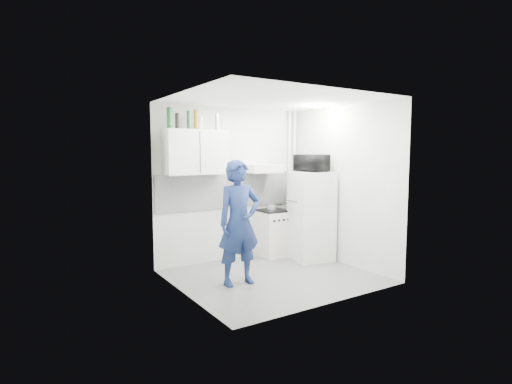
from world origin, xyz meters
TOP-DOWN VIEW (x-y plane):
  - floor at (0.00, 0.00)m, footprint 2.80×2.80m
  - ceiling at (0.00, 0.00)m, footprint 2.80×2.80m
  - wall_back at (0.00, 1.25)m, footprint 2.80×0.00m
  - wall_left at (-1.40, 0.00)m, footprint 0.00×2.60m
  - wall_right at (1.40, 0.00)m, footprint 0.00×2.60m
  - person at (-0.59, -0.01)m, footprint 0.66×0.45m
  - stove at (0.69, 1.00)m, footprint 0.50×0.50m
  - fridge at (1.10, 0.44)m, footprint 0.74×0.74m
  - stove_top at (0.69, 1.00)m, footprint 0.48×0.48m
  - saucepan at (0.68, 1.01)m, footprint 0.17×0.17m
  - microwave at (1.10, 0.44)m, footprint 0.57×0.43m
  - bottle_a at (-1.17, 1.07)m, footprint 0.07×0.07m
  - bottle_b at (-1.04, 1.07)m, footprint 0.06×0.06m
  - bottle_c at (-0.85, 1.07)m, footprint 0.07×0.07m
  - bottle_d at (-0.73, 1.07)m, footprint 0.07×0.07m
  - canister_a at (-0.65, 1.07)m, footprint 0.09×0.09m
  - bottle_e at (-0.36, 1.07)m, footprint 0.07×0.07m
  - upper_cabinet at (-0.75, 1.07)m, footprint 1.00×0.35m
  - range_hood at (0.45, 1.00)m, footprint 0.60×0.50m
  - backsplash at (0.00, 1.24)m, footprint 2.74×0.03m
  - pipe_a at (1.30, 1.17)m, footprint 0.05×0.05m
  - pipe_b at (1.18, 1.17)m, footprint 0.04×0.04m
  - ceiling_spot_fixture at (1.00, 0.20)m, footprint 0.10×0.10m

SIDE VIEW (x-z plane):
  - floor at x=0.00m, z-range 0.00..0.00m
  - stove at x=0.69m, z-range 0.00..0.80m
  - fridge at x=1.10m, z-range 0.00..1.52m
  - stove_top at x=0.69m, z-range 0.80..0.83m
  - person at x=-0.59m, z-range 0.00..1.74m
  - saucepan at x=0.68m, z-range 0.83..0.93m
  - backsplash at x=0.00m, z-range 0.90..1.50m
  - wall_left at x=-1.40m, z-range 0.00..2.60m
  - wall_right at x=1.40m, z-range 0.00..2.60m
  - pipe_a at x=1.30m, z-range 0.00..2.60m
  - pipe_b at x=1.18m, z-range 0.00..2.60m
  - wall_back at x=0.00m, z-range -0.10..2.70m
  - range_hood at x=0.45m, z-range 1.50..1.64m
  - microwave at x=1.10m, z-range 1.52..1.81m
  - upper_cabinet at x=-0.75m, z-range 1.50..2.20m
  - canister_a at x=-0.65m, z-range 2.20..2.42m
  - bottle_b at x=-1.04m, z-range 2.20..2.44m
  - bottle_e at x=-0.36m, z-range 2.20..2.47m
  - bottle_c at x=-0.85m, z-range 2.20..2.49m
  - bottle_d at x=-0.73m, z-range 2.20..2.51m
  - bottle_a at x=-1.17m, z-range 2.20..2.52m
  - ceiling_spot_fixture at x=1.00m, z-range 2.56..2.58m
  - ceiling at x=0.00m, z-range 2.60..2.60m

